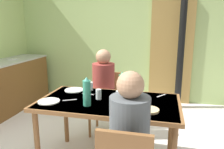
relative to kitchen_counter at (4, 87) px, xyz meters
The scene contains 20 objects.
wall_back 2.40m from the kitchen_counter, 34.18° to the left, with size 4.49×0.10×2.88m, color #9FB970.
door_wooden 3.16m from the kitchen_counter, 21.68° to the left, with size 0.80×0.05×2.00m, color olive.
stove_pipe_column 3.33m from the kitchen_counter, 16.09° to the left, with size 0.12×0.12×2.88m, color black.
kitchen_counter is the anchor object (origin of this frame).
dining_table 2.48m from the kitchen_counter, 26.14° to the right, with size 1.48×0.82×0.75m.
chair_far_diner 2.01m from the kitchen_counter, ahead, with size 0.40×0.40×0.87m.
person_near_diner 3.08m from the kitchen_counter, 33.98° to the right, with size 0.30×0.37×0.77m.
person_far_diner 2.07m from the kitchen_counter, 13.19° to the right, with size 0.30×0.37×0.77m.
water_bottle_green_near 2.45m from the kitchen_counter, 31.87° to the right, with size 0.08×0.08×0.29m.
water_bottle_green_far 2.54m from the kitchen_counter, 21.46° to the right, with size 0.08×0.08×0.28m.
dinner_plate_near_left 1.94m from the kitchen_counter, 25.93° to the right, with size 0.23×0.23×0.01m, color white.
dinner_plate_near_right 2.08m from the kitchen_counter, 38.07° to the right, with size 0.22×0.22×0.01m, color white.
drinking_glass_by_near_diner 2.09m from the kitchen_counter, 22.04° to the right, with size 0.06×0.06×0.10m, color silver.
drinking_glass_by_far_diner 2.58m from the kitchen_counter, 24.75° to the right, with size 0.06×0.06×0.11m, color silver.
drinking_glass_spare_center 2.38m from the kitchen_counter, 26.93° to the right, with size 0.06×0.06×0.11m, color silver.
bread_plate_sliced 2.96m from the kitchen_counter, 25.68° to the right, with size 0.19×0.19×0.02m, color #DBB77A.
cutlery_knife_near 2.18m from the kitchen_counter, 32.92° to the right, with size 0.15×0.02×0.00m, color silver.
cutlery_fork_near 2.17m from the kitchen_counter, 25.74° to the right, with size 0.15×0.02×0.00m, color silver.
cutlery_knife_far 2.89m from the kitchen_counter, 16.12° to the right, with size 0.15×0.02×0.00m, color silver.
cutlery_fork_far 2.62m from the kitchen_counter, 17.89° to the right, with size 0.15×0.02×0.00m, color silver.
Camera 1 is at (0.95, -2.14, 1.54)m, focal length 34.95 mm.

